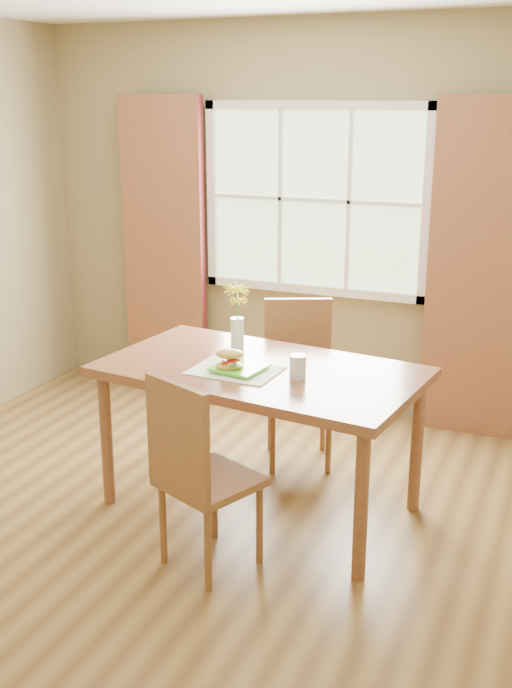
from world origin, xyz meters
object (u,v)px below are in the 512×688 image
Objects in this scene: chair_near at (196,468)px; flower_vase at (237,311)px; water_glass at (298,368)px; chair_far at (298,374)px; croissant_sandwich at (230,360)px; dining_table at (260,382)px.

chair_near is 1.08m from flower_vase.
water_glass is 0.61m from flower_vase.
chair_far reaches higher than water_glass.
flower_vase is (-0.20, 0.93, 0.51)m from chair_near.
chair_near is 5.60× the size of croissant_sandwich.
dining_table is 0.46m from flower_vase.
chair_near is 0.98× the size of chair_far.
flower_vase is at bearing 125.21° from chair_near.
flower_vase is (-0.20, -0.47, 0.50)m from chair_far.
chair_near is 1.40m from chair_far.
chair_far is 0.90m from water_glass.
flower_vase reaches higher than chair_near.
croissant_sandwich is at bearing -120.48° from dining_table.
chair_near is at bearing -113.80° from chair_far.
chair_far is 0.71m from flower_vase.
chair_far is (-0.00, 1.40, 0.01)m from chair_near.
chair_near is 2.57× the size of flower_vase.
croissant_sandwich is (-0.08, 0.55, 0.35)m from chair_near.
chair_far is 0.91m from croissant_sandwich.
chair_near is at bearing -104.38° from croissant_sandwich.
croissant_sandwich is 0.36m from water_glass.
dining_table is 1.81× the size of chair_near.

